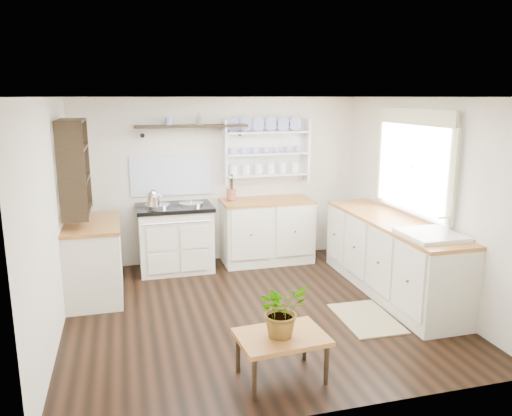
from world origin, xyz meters
name	(u,v)px	position (x,y,z in m)	size (l,w,h in m)	color
floor	(255,310)	(0.00, 0.00, 0.00)	(4.00, 3.80, 0.01)	black
wall_back	(220,180)	(0.00, 1.90, 1.15)	(4.00, 0.02, 2.30)	beige
wall_right	(422,199)	(2.00, 0.00, 1.15)	(0.02, 3.80, 2.30)	beige
wall_left	(52,221)	(-2.00, 0.00, 1.15)	(0.02, 3.80, 2.30)	beige
ceiling	(255,97)	(0.00, 0.00, 2.30)	(4.00, 3.80, 0.01)	white
window	(413,162)	(1.95, 0.15, 1.56)	(0.08, 1.55, 1.22)	white
aga_cooker	(176,237)	(-0.69, 1.57, 0.45)	(1.00, 0.69, 0.92)	silver
back_cabinets	(267,230)	(0.60, 1.60, 0.46)	(1.27, 0.63, 0.90)	white
right_cabinets	(391,255)	(1.70, 0.10, 0.46)	(0.62, 2.43, 0.90)	white
belfast_sink	(430,246)	(1.70, -0.65, 0.80)	(0.55, 0.60, 0.45)	white
left_cabinets	(94,258)	(-1.70, 0.90, 0.46)	(0.62, 1.13, 0.90)	white
plate_rack	(265,151)	(0.65, 1.86, 1.56)	(1.20, 0.22, 0.90)	white
high_shelf	(192,127)	(-0.40, 1.78, 1.91)	(1.50, 0.29, 0.16)	black
left_shelving	(74,166)	(-1.84, 0.90, 1.55)	(0.28, 0.80, 1.05)	black
kettle	(153,198)	(-0.97, 1.45, 1.03)	(0.17, 0.17, 0.21)	silver
utensil_crock	(231,194)	(0.11, 1.68, 0.98)	(0.12, 0.12, 0.14)	brown
center_table	(281,340)	(-0.13, -1.36, 0.35)	(0.76, 0.57, 0.39)	brown
potted_plant	(282,309)	(-0.13, -1.36, 0.62)	(0.41, 0.35, 0.45)	#3F7233
floor_rug	(366,318)	(1.09, -0.52, 0.01)	(0.55, 0.85, 0.02)	olive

